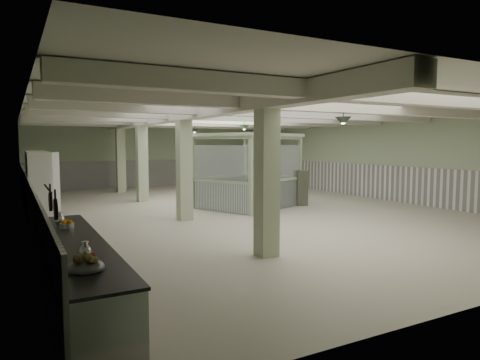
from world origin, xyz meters
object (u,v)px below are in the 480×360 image
prep_counter (74,270)px  guard_booth (248,158)px  walkin_cooler (39,186)px  filing_cabinet (300,188)px

prep_counter → guard_booth: guard_booth is taller
guard_booth → walkin_cooler: bearing=152.6°
walkin_cooler → filing_cabinet: (9.38, -1.01, -0.41)m
prep_counter → filing_cabinet: 11.49m
guard_booth → filing_cabinet: guard_booth is taller
filing_cabinet → guard_booth: bearing=179.6°
walkin_cooler → filing_cabinet: 9.44m
walkin_cooler → filing_cabinet: walkin_cooler is taller
prep_counter → filing_cabinet: bearing=36.0°
walkin_cooler → filing_cabinet: size_ratio=1.73×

